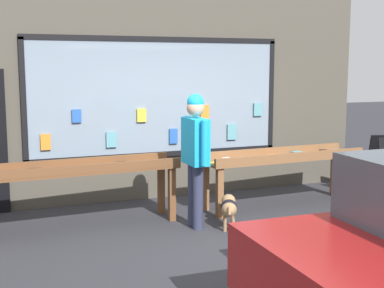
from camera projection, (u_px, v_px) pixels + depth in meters
ground_plane at (222, 239)px, 6.68m from camera, size 40.00×40.00×0.00m
shopfront_facade at (159, 85)px, 8.60m from camera, size 7.16×0.29×3.72m
display_table_left at (83, 175)px, 7.07m from camera, size 2.61×0.70×0.89m
display_table_right at (282, 161)px, 8.18m from camera, size 2.61×0.74×0.86m
person_browsing at (195, 149)px, 7.00m from camera, size 0.23×0.69×1.79m
small_dog at (229, 207)px, 7.08m from camera, size 0.36×0.55×0.42m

